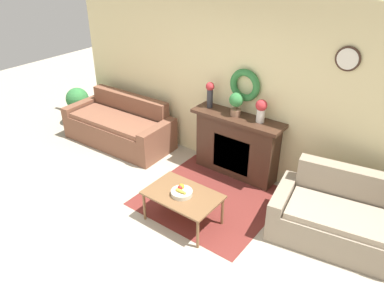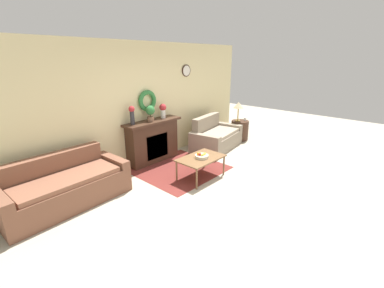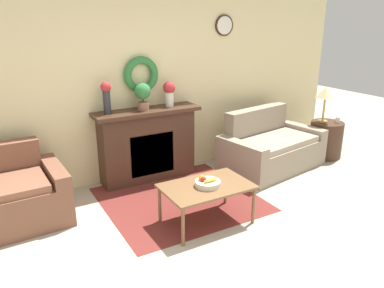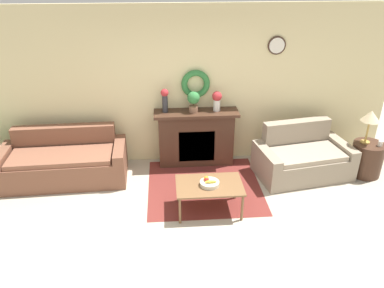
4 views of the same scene
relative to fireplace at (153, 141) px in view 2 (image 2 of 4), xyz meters
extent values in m
plane|color=#ADA38E|center=(-0.01, -2.28, -0.50)|extent=(16.00, 16.00, 0.00)
cube|color=maroon|center=(0.07, -0.79, -0.50)|extent=(1.80, 1.71, 0.01)
cube|color=beige|center=(-0.01, 0.21, 0.85)|extent=(6.80, 0.06, 2.70)
cylinder|color=#382319|center=(1.32, 0.16, 1.53)|extent=(0.30, 0.02, 0.30)
cylinder|color=white|center=(1.32, 0.15, 1.53)|extent=(0.25, 0.01, 0.25)
torus|color=#337A3D|center=(0.00, 0.12, 0.93)|extent=(0.48, 0.10, 0.48)
cube|color=#42281C|center=(0.00, 0.01, -0.03)|extent=(1.29, 0.34, 0.94)
cube|color=black|center=(0.00, -0.15, -0.10)|extent=(0.62, 0.02, 0.57)
cube|color=orange|center=(0.00, -0.16, -0.17)|extent=(0.49, 0.01, 0.31)
cube|color=#42281C|center=(0.00, -0.03, 0.47)|extent=(1.43, 0.41, 0.05)
cube|color=brown|center=(-2.20, -0.50, -0.28)|extent=(1.69, 0.74, 0.44)
cube|color=brown|center=(-2.22, -0.07, -0.09)|extent=(1.67, 0.25, 0.83)
cube|color=brown|center=(-3.12, -0.44, -0.21)|extent=(0.20, 0.87, 0.58)
cube|color=brown|center=(-1.29, -0.37, -0.21)|extent=(0.20, 0.87, 0.58)
cube|color=brown|center=(-2.20, -0.50, -0.02)|extent=(1.62, 0.68, 0.08)
cube|color=gray|center=(1.77, -0.65, -0.30)|extent=(1.28, 0.86, 0.40)
cube|color=gray|center=(1.70, -0.22, -0.07)|extent=(1.20, 0.38, 0.86)
cube|color=gray|center=(1.09, -0.67, -0.23)|extent=(0.31, 0.87, 0.54)
cube|color=gray|center=(2.42, -0.44, -0.23)|extent=(0.31, 0.87, 0.54)
cube|color=tan|center=(1.77, -0.65, -0.06)|extent=(1.22, 0.80, 0.08)
cube|color=brown|center=(0.07, -1.42, -0.07)|extent=(0.95, 0.61, 0.03)
cylinder|color=brown|center=(-0.36, -1.69, -0.29)|extent=(0.04, 0.04, 0.42)
cylinder|color=brown|center=(0.50, -1.69, -0.29)|extent=(0.04, 0.04, 0.42)
cylinder|color=brown|center=(-0.36, -1.15, -0.29)|extent=(0.04, 0.04, 0.42)
cylinder|color=brown|center=(0.50, -1.15, -0.29)|extent=(0.04, 0.04, 0.42)
cylinder|color=beige|center=(0.07, -1.44, -0.03)|extent=(0.27, 0.27, 0.06)
sphere|color=#B2231E|center=(0.03, -1.42, 0.02)|extent=(0.07, 0.07, 0.07)
sphere|color=orange|center=(0.03, -1.39, 0.02)|extent=(0.08, 0.08, 0.08)
ellipsoid|color=yellow|center=(0.08, -1.48, 0.02)|extent=(0.17, 0.05, 0.04)
cylinder|color=#42281C|center=(2.82, -0.61, -0.21)|extent=(0.51, 0.51, 0.57)
cylinder|color=#B28E42|center=(2.76, -0.56, 0.08)|extent=(0.15, 0.15, 0.02)
cylinder|color=#B28E42|center=(2.76, -0.56, 0.28)|extent=(0.03, 0.03, 0.36)
cone|color=beige|center=(2.76, -0.56, 0.55)|extent=(0.30, 0.30, 0.18)
cylinder|color=silver|center=(2.94, -0.70, 0.12)|extent=(0.07, 0.07, 0.09)
cylinder|color=#2D2D33|center=(-0.52, 0.01, 0.64)|extent=(0.09, 0.09, 0.29)
sphere|color=#B72D33|center=(-0.52, 0.01, 0.83)|extent=(0.13, 0.13, 0.13)
cylinder|color=silver|center=(0.35, 0.01, 0.59)|extent=(0.12, 0.12, 0.19)
sphere|color=#B72D33|center=(0.35, 0.01, 0.74)|extent=(0.17, 0.17, 0.17)
cylinder|color=#8E664C|center=(-0.05, -0.01, 0.54)|extent=(0.15, 0.15, 0.10)
cylinder|color=#4C3823|center=(-0.05, -0.01, 0.62)|extent=(0.02, 0.02, 0.06)
sphere|color=#337A3D|center=(-0.05, -0.01, 0.74)|extent=(0.21, 0.21, 0.21)
camera|label=1|loc=(2.47, -4.41, 2.78)|focal=35.00mm
camera|label=2|loc=(-3.62, -4.52, 1.87)|focal=24.00mm
camera|label=3|loc=(-1.87, -4.50, 1.64)|focal=35.00mm
camera|label=4|loc=(-0.51, -5.85, 2.85)|focal=35.00mm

